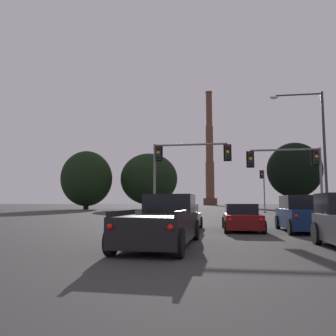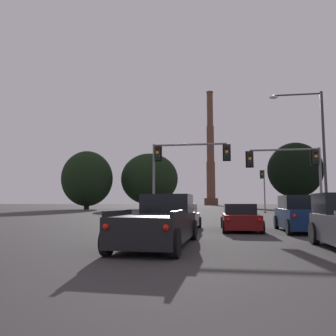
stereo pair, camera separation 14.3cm
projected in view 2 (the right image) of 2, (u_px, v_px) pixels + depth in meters
The scene contains 12 objects.
sedan_center_lane_front at pixel (240, 218), 17.71m from camera, with size 2.03×4.72×1.43m.
pickup_truck_left_lane_second at pixel (160, 222), 11.55m from camera, with size 2.37×5.57×1.82m.
suv_right_lane_front at pixel (301, 214), 16.78m from camera, with size 2.21×4.94×1.86m.
sedan_left_lane_front at pixel (180, 218), 17.90m from camera, with size 2.08×4.74×1.43m.
traffic_light_overhead_left at pixel (179, 162), 24.12m from camera, with size 5.86×0.50×5.85m.
traffic_light_overhead_right at pixel (294, 166), 23.64m from camera, with size 5.37×0.50×5.43m.
traffic_light_far_right at pixel (263, 185), 48.39m from camera, with size 0.78×0.50×6.33m.
street_lamp at pixel (315, 142), 24.47m from camera, with size 3.92×0.36×9.87m.
smokestack at pixel (211, 160), 178.71m from camera, with size 7.43×7.43×63.07m.
treeline_left_mid at pixel (87, 179), 71.55m from camera, with size 11.20×10.08×12.75m.
treeline_center_left at pixel (149, 179), 74.76m from camera, with size 13.01×11.71×12.72m.
treeline_center_right at pixel (295, 170), 69.19m from camera, with size 11.32×10.19×14.17m.
Camera 2 is at (-0.99, -1.08, 1.50)m, focal length 35.00 mm.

